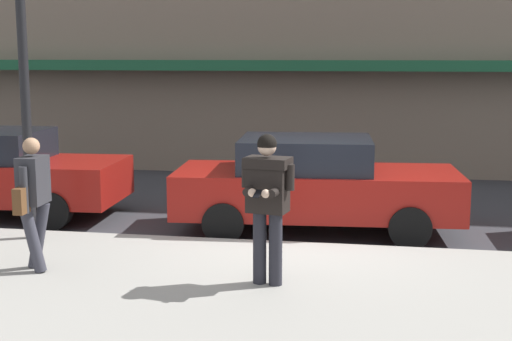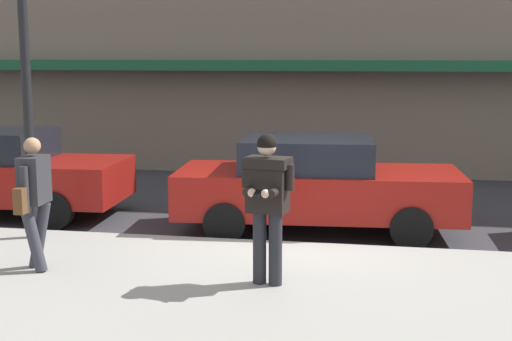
# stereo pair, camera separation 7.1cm
# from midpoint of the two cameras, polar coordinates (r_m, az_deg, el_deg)

# --- Properties ---
(ground_plane) EXTENTS (80.00, 80.00, 0.00)m
(ground_plane) POSITION_cam_midpoint_polar(r_m,az_deg,el_deg) (10.73, 3.82, -6.17)
(ground_plane) COLOR #333338
(sidewalk) EXTENTS (32.00, 5.30, 0.14)m
(sidewalk) POSITION_cam_midpoint_polar(r_m,az_deg,el_deg) (7.93, 8.72, -11.38)
(sidewalk) COLOR #99968E
(sidewalk) RESTS_ON ground
(curb_paint_line) EXTENTS (28.00, 0.12, 0.01)m
(curb_paint_line) POSITION_cam_midpoint_polar(r_m,az_deg,el_deg) (10.71, 9.20, -6.27)
(curb_paint_line) COLOR silver
(curb_paint_line) RESTS_ON ground
(parked_sedan_mid) EXTENTS (4.63, 2.19, 1.54)m
(parked_sedan_mid) POSITION_cam_midpoint_polar(r_m,az_deg,el_deg) (11.49, 4.97, -1.10)
(parked_sedan_mid) COLOR maroon
(parked_sedan_mid) RESTS_ON ground
(man_texting_on_phone) EXTENTS (0.64, 0.62, 1.81)m
(man_texting_on_phone) POSITION_cam_midpoint_polar(r_m,az_deg,el_deg) (8.34, 1.15, -1.80)
(man_texting_on_phone) COLOR #23232B
(man_texting_on_phone) RESTS_ON sidewalk
(pedestrian_with_bag) EXTENTS (0.34, 0.72, 1.70)m
(pedestrian_with_bag) POSITION_cam_midpoint_polar(r_m,az_deg,el_deg) (9.35, -17.14, -1.91)
(pedestrian_with_bag) COLOR #33333D
(pedestrian_with_bag) RESTS_ON sidewalk
(street_lamp_post) EXTENTS (0.36, 0.36, 4.88)m
(street_lamp_post) POSITION_cam_midpoint_polar(r_m,az_deg,el_deg) (10.91, -17.91, 10.35)
(street_lamp_post) COLOR black
(street_lamp_post) RESTS_ON sidewalk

